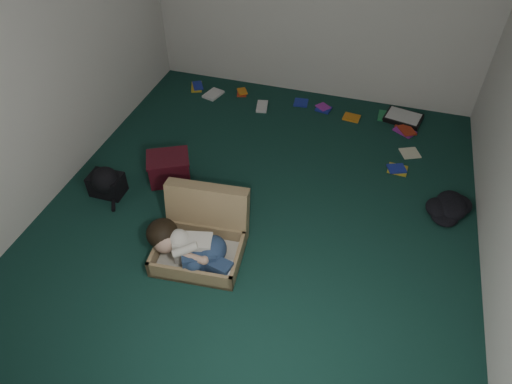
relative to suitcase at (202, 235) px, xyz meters
The scene contains 10 objects.
floor 0.72m from the suitcase, 60.61° to the left, with size 4.50×4.50×0.00m, color #13372F.
wall_front 2.02m from the suitcase, 78.06° to the right, with size 4.50×4.50×0.00m, color silver.
wall_left 2.10m from the suitcase, 159.64° to the left, with size 4.50×4.50×0.00m, color silver.
suitcase is the anchor object (origin of this frame).
person 0.20m from the suitcase, 99.94° to the right, with size 0.80×0.38×0.33m.
maroon_bin 1.01m from the suitcase, 131.44° to the left, with size 0.52×0.48×0.29m.
backpack 1.23m from the suitcase, 161.89° to the left, with size 0.40×0.32×0.24m, color black, non-canonical shape.
clothing_pile 2.31m from the suitcase, 27.60° to the left, with size 0.49×0.40×0.16m, color black, non-canonical shape.
paper_tray 3.00m from the suitcase, 58.66° to the left, with size 0.48×0.40×0.06m.
book_scatter 2.42m from the suitcase, 75.89° to the left, with size 2.99×1.23×0.02m.
Camera 1 is at (0.87, -2.99, 3.13)m, focal length 32.00 mm.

